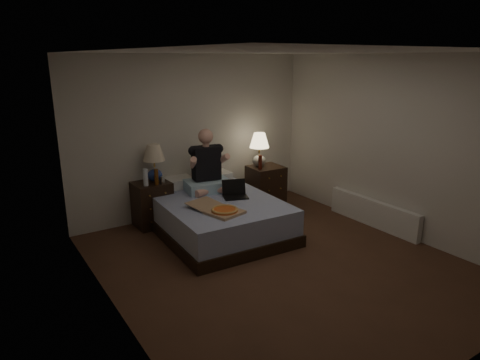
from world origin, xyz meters
TOP-DOWN VIEW (x-y plane):
  - floor at (0.00, 0.00)m, footprint 4.00×4.50m
  - ceiling at (0.00, 0.00)m, footprint 4.00×4.50m
  - wall_back at (0.00, 2.25)m, footprint 4.00×0.00m
  - wall_front at (0.00, -2.25)m, footprint 4.00×0.00m
  - wall_left at (-2.00, 0.00)m, footprint 0.00×4.50m
  - wall_right at (2.00, 0.00)m, footprint 0.00×4.50m
  - bed at (-0.16, 1.26)m, footprint 1.63×2.11m
  - nightstand_left at (-0.83, 2.03)m, footprint 0.52×0.47m
  - nightstand_right at (1.09, 1.78)m, footprint 0.56×0.51m
  - lamp_left at (-0.75, 2.05)m, footprint 0.33×0.33m
  - lamp_right at (1.00, 1.85)m, footprint 0.35×0.35m
  - water_bottle at (-0.95, 1.91)m, footprint 0.07×0.07m
  - soda_can at (-0.69, 1.91)m, footprint 0.07×0.07m
  - beer_bottle_left at (-0.80, 1.88)m, footprint 0.06×0.06m
  - beer_bottle_right at (0.91, 1.69)m, footprint 0.06×0.06m
  - person at (-0.08, 1.66)m, footprint 0.74×0.62m
  - laptop at (0.09, 1.15)m, footprint 0.41×0.38m
  - pizza_box at (-0.37, 0.69)m, footprint 0.57×0.83m
  - radiator at (1.93, 0.21)m, footprint 0.10×1.60m

SIDE VIEW (x-z plane):
  - floor at x=0.00m, z-range 0.00..0.00m
  - radiator at x=1.93m, z-range 0.00..0.40m
  - bed at x=-0.16m, z-range 0.00..0.51m
  - nightstand_left at x=-0.83m, z-range 0.00..0.67m
  - nightstand_right at x=1.09m, z-range 0.00..0.70m
  - pizza_box at x=-0.37m, z-range 0.51..0.59m
  - laptop at x=0.09m, z-range 0.51..0.75m
  - soda_can at x=-0.69m, z-range 0.67..0.77m
  - beer_bottle_left at x=-0.80m, z-range 0.67..0.90m
  - water_bottle at x=-0.95m, z-range 0.67..0.92m
  - beer_bottle_right at x=0.91m, z-range 0.70..0.93m
  - lamp_left at x=-0.75m, z-range 0.67..1.23m
  - person at x=-0.08m, z-range 0.51..1.44m
  - lamp_right at x=1.00m, z-range 0.70..1.26m
  - wall_back at x=0.00m, z-range 0.00..2.50m
  - wall_front at x=0.00m, z-range 0.00..2.50m
  - wall_left at x=-2.00m, z-range 0.00..2.50m
  - wall_right at x=2.00m, z-range 0.00..2.50m
  - ceiling at x=0.00m, z-range 2.50..2.50m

